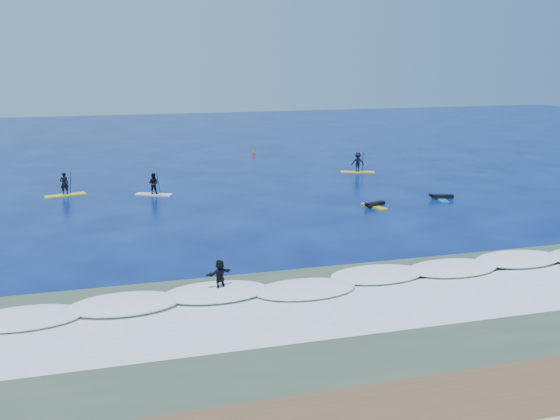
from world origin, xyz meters
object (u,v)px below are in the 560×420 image
object	(u,v)px
prone_paddler_far	(441,197)
wave_surfer	(220,277)
sup_paddler_center	(154,186)
prone_paddler_near	(374,205)
sup_paddler_right	(358,164)
sup_paddler_left	(65,187)
marker_buoy	(253,154)

from	to	relation	value
prone_paddler_far	wave_surfer	world-z (taller)	wave_surfer
sup_paddler_center	prone_paddler_near	xyz separation A→B (m)	(14.77, -8.15, -0.58)
prone_paddler_far	wave_surfer	size ratio (longest dim) A/B	1.12
sup_paddler_center	prone_paddler_far	xyz separation A→B (m)	(20.59, -7.25, -0.58)
sup_paddler_right	sup_paddler_left	bearing A→B (deg)	-154.34
sup_paddler_right	prone_paddler_near	bearing A→B (deg)	-88.37
sup_paddler_center	prone_paddler_far	size ratio (longest dim) A/B	1.19
sup_paddler_left	marker_buoy	xyz separation A→B (m)	(18.25, 14.57, -0.36)
prone_paddler_near	marker_buoy	xyz separation A→B (m)	(-3.10, 24.29, 0.14)
prone_paddler_near	wave_surfer	xyz separation A→B (m)	(-13.51, -13.49, 0.69)
sup_paddler_left	sup_paddler_right	distance (m)	25.49
marker_buoy	prone_paddler_near	bearing A→B (deg)	-82.72
sup_paddler_center	marker_buoy	xyz separation A→B (m)	(11.67, 16.15, -0.45)
wave_surfer	sup_paddler_right	bearing A→B (deg)	33.85
sup_paddler_right	wave_surfer	world-z (taller)	sup_paddler_right
sup_paddler_right	prone_paddler_far	size ratio (longest dim) A/B	1.31
sup_paddler_right	prone_paddler_far	bearing A→B (deg)	-62.12
sup_paddler_left	prone_paddler_near	bearing A→B (deg)	-39.94
sup_paddler_right	wave_surfer	size ratio (longest dim) A/B	1.47
sup_paddler_center	wave_surfer	xyz separation A→B (m)	(1.26, -21.64, 0.11)
wave_surfer	marker_buoy	bearing A→B (deg)	52.18
sup_paddler_right	prone_paddler_near	size ratio (longest dim) A/B	1.37
prone_paddler_far	marker_buoy	bearing A→B (deg)	35.68
prone_paddler_near	prone_paddler_far	distance (m)	5.88
sup_paddler_left	prone_paddler_near	size ratio (longest dim) A/B	1.34
sup_paddler_center	wave_surfer	distance (m)	21.68
sup_paddler_center	prone_paddler_near	size ratio (longest dim) A/B	1.24
sup_paddler_center	prone_paddler_far	distance (m)	21.83
sup_paddler_right	marker_buoy	bearing A→B (deg)	140.33
sup_paddler_right	prone_paddler_near	world-z (taller)	sup_paddler_right
sup_paddler_left	wave_surfer	bearing A→B (deg)	-86.79
sup_paddler_left	prone_paddler_far	size ratio (longest dim) A/B	1.29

